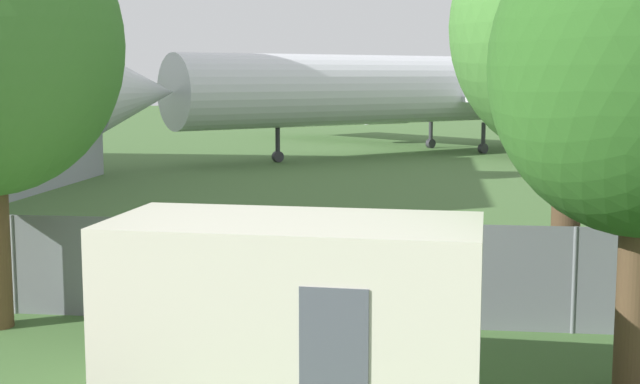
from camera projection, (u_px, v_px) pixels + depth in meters
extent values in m
cylinder|color=slate|center=(14.00, 264.00, 16.60)|extent=(0.07, 0.07, 1.88)
cylinder|color=slate|center=(146.00, 268.00, 16.28)|extent=(0.07, 0.07, 1.88)
cylinder|color=slate|center=(283.00, 272.00, 15.96)|extent=(0.07, 0.07, 1.88)
cylinder|color=slate|center=(425.00, 276.00, 15.64)|extent=(0.07, 0.07, 1.88)
cylinder|color=slate|center=(574.00, 280.00, 15.32)|extent=(0.07, 0.07, 1.88)
cube|color=slate|center=(146.00, 268.00, 16.28)|extent=(56.00, 0.01, 1.88)
cylinder|color=silver|center=(436.00, 89.00, 51.09)|extent=(27.07, 24.56, 3.75)
cone|color=silver|center=(136.00, 93.00, 40.89)|extent=(5.29, 5.29, 3.75)
cone|color=silver|center=(640.00, 86.00, 61.54)|extent=(5.74, 5.63, 3.37)
cube|color=silver|center=(584.00, 102.00, 44.48)|extent=(11.99, 14.86, 0.30)
cylinder|color=#939399|center=(554.00, 120.00, 46.62)|extent=(3.64, 3.50, 1.69)
cube|color=silver|center=(362.00, 95.00, 59.67)|extent=(14.22, 13.09, 0.30)
cylinder|color=#939399|center=(386.00, 111.00, 58.17)|extent=(3.64, 3.50, 1.69)
cube|color=silver|center=(613.00, 16.00, 59.10)|extent=(2.68, 2.41, 5.62)
cube|color=silver|center=(608.00, 81.00, 59.56)|extent=(7.70, 8.16, 0.20)
cylinder|color=#2D2D33|center=(278.00, 145.00, 45.50)|extent=(0.24, 0.24, 1.76)
cylinder|color=#2D2D33|center=(278.00, 157.00, 45.58)|extent=(0.62, 0.60, 0.56)
cylinder|color=#2D2D33|center=(483.00, 138.00, 50.52)|extent=(0.24, 0.24, 1.76)
cylinder|color=#2D2D33|center=(483.00, 148.00, 50.60)|extent=(0.62, 0.60, 0.56)
cylinder|color=#2D2D33|center=(431.00, 134.00, 54.20)|extent=(0.24, 0.24, 1.76)
cylinder|color=#2D2D33|center=(431.00, 143.00, 54.28)|extent=(0.62, 0.60, 0.56)
cube|color=beige|center=(295.00, 314.00, 11.92)|extent=(5.04, 2.66, 2.55)
cube|color=#4C515B|center=(334.00, 365.00, 10.65)|extent=(0.84, 0.08, 1.90)
cylinder|color=#4C3823|center=(566.00, 219.00, 17.12)|extent=(0.55, 0.55, 3.40)
ellipsoid|color=#427A33|center=(573.00, 26.00, 16.64)|extent=(4.60, 4.60, 5.06)
cylinder|color=#4C3823|center=(635.00, 296.00, 12.42)|extent=(0.51, 0.51, 2.77)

